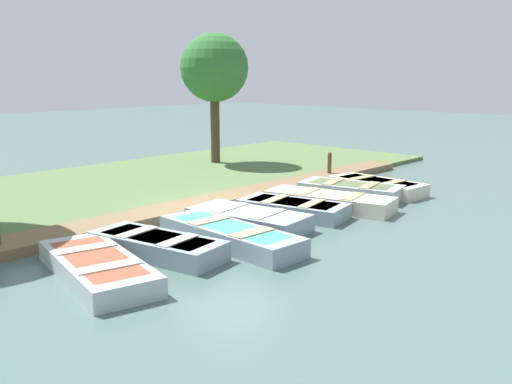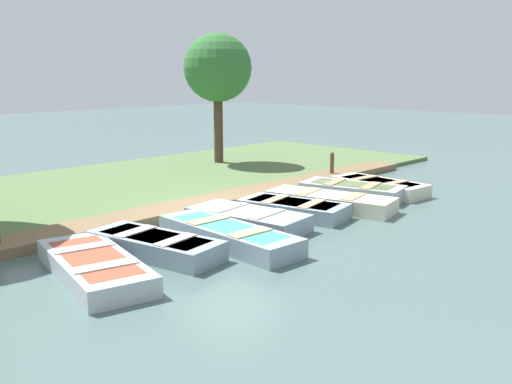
{
  "view_description": "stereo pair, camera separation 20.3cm",
  "coord_description": "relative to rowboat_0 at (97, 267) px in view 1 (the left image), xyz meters",
  "views": [
    {
      "loc": [
        9.64,
        -9.49,
        3.46
      ],
      "look_at": [
        0.5,
        0.36,
        0.65
      ],
      "focal_mm": 40.0,
      "sensor_mm": 36.0,
      "label": 1
    },
    {
      "loc": [
        9.79,
        -9.35,
        3.46
      ],
      "look_at": [
        0.5,
        0.36,
        0.65
      ],
      "focal_mm": 40.0,
      "sensor_mm": 36.0,
      "label": 2
    }
  ],
  "objects": [
    {
      "name": "rowboat_4",
      "position": [
        -0.25,
        5.65,
        0.0
      ],
      "size": [
        2.83,
        1.68,
        0.39
      ],
      "rotation": [
        0.0,
        0.0,
        0.21
      ],
      "color": "#8C9EA8",
      "rests_on": "ground_plane"
    },
    {
      "name": "rowboat_5",
      "position": [
        -0.05,
        6.9,
        0.02
      ],
      "size": [
        3.48,
        1.76,
        0.41
      ],
      "rotation": [
        0.0,
        0.0,
        0.21
      ],
      "color": "beige",
      "rests_on": "ground_plane"
    },
    {
      "name": "rowboat_3",
      "position": [
        -0.3,
        4.09,
        0.02
      ],
      "size": [
        2.91,
        1.57,
        0.42
      ],
      "rotation": [
        0.0,
        0.0,
        0.13
      ],
      "color": "#8C9EA8",
      "rests_on": "ground_plane"
    },
    {
      "name": "rowboat_7",
      "position": [
        -0.22,
        9.54,
        0.01
      ],
      "size": [
        2.92,
        1.37,
        0.4
      ],
      "rotation": [
        0.0,
        0.0,
        -0.09
      ],
      "color": "beige",
      "rests_on": "ground_plane"
    },
    {
      "name": "ground_plane",
      "position": [
        -1.27,
        4.5,
        -0.19
      ],
      "size": [
        80.0,
        80.0,
        0.0
      ],
      "primitive_type": "plane",
      "color": "#4C6660"
    },
    {
      "name": "park_tree_left",
      "position": [
        -7.34,
        9.69,
        3.42
      ],
      "size": [
        2.52,
        2.52,
        4.91
      ],
      "color": "#4C3828",
      "rests_on": "ground_plane"
    },
    {
      "name": "rowboat_2",
      "position": [
        0.33,
        2.89,
        0.02
      ],
      "size": [
        3.5,
        1.21,
        0.41
      ],
      "rotation": [
        0.0,
        0.0,
        -0.05
      ],
      "color": "#8C9EA8",
      "rests_on": "ground_plane"
    },
    {
      "name": "mooring_post_far",
      "position": [
        -2.5,
        10.3,
        0.28
      ],
      "size": [
        0.13,
        0.13,
        0.92
      ],
      "color": "brown",
      "rests_on": "ground_plane"
    },
    {
      "name": "rowboat_0",
      "position": [
        0.0,
        0.0,
        0.0
      ],
      "size": [
        3.34,
        1.87,
        0.38
      ],
      "rotation": [
        0.0,
        0.0,
        -0.23
      ],
      "color": "#B2BCC1",
      "rests_on": "ground_plane"
    },
    {
      "name": "dock_walkway",
      "position": [
        -2.5,
        4.5,
        -0.08
      ],
      "size": [
        1.06,
        18.06,
        0.21
      ],
      "color": "brown",
      "rests_on": "ground_plane"
    },
    {
      "name": "shore_bank",
      "position": [
        -6.27,
        4.5,
        -0.12
      ],
      "size": [
        8.0,
        24.0,
        0.14
      ],
      "color": "#567042",
      "rests_on": "ground_plane"
    },
    {
      "name": "rowboat_6",
      "position": [
        -0.38,
        8.39,
        0.02
      ],
      "size": [
        3.01,
        1.8,
        0.43
      ],
      "rotation": [
        0.0,
        0.0,
        0.23
      ],
      "color": "#B2BCC1",
      "rests_on": "ground_plane"
    },
    {
      "name": "rowboat_1",
      "position": [
        -0.19,
        1.44,
        0.02
      ],
      "size": [
        2.92,
        1.5,
        0.41
      ],
      "rotation": [
        0.0,
        0.0,
        0.17
      ],
      "color": "#8C9EA8",
      "rests_on": "ground_plane"
    }
  ]
}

